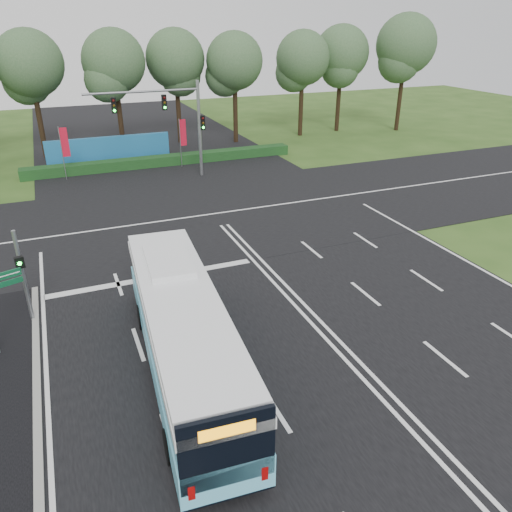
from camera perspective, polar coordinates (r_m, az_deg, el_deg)
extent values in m
plane|color=#2D4C19|center=(20.92, 4.81, -6.12)|extent=(120.00, 120.00, 0.00)
cube|color=black|center=(20.91, 4.81, -6.08)|extent=(20.00, 120.00, 0.04)
cube|color=black|center=(30.98, -5.23, 4.74)|extent=(120.00, 14.00, 0.05)
cube|color=gray|center=(16.85, -23.67, -17.32)|extent=(0.25, 18.00, 0.12)
cube|color=#6CD9FC|center=(17.08, -8.18, -10.33)|extent=(3.20, 11.47, 1.04)
cube|color=black|center=(17.36, -8.09, -11.59)|extent=(3.17, 11.41, 0.28)
cube|color=black|center=(16.55, -8.39, -7.67)|extent=(3.09, 11.30, 0.90)
cube|color=white|center=(16.25, -8.51, -6.00)|extent=(3.20, 11.47, 0.33)
cube|color=white|center=(16.08, -8.59, -4.99)|extent=(3.12, 11.02, 0.33)
cube|color=white|center=(18.02, -9.98, -0.57)|extent=(1.72, 2.94, 0.24)
cube|color=black|center=(12.25, -3.30, -21.33)|extent=(2.29, 0.29, 2.08)
cube|color=orange|center=(11.75, -3.33, -19.25)|extent=(1.32, 0.16, 0.33)
cylinder|color=black|center=(19.95, -12.93, -6.81)|extent=(0.34, 1.00, 0.98)
cylinder|color=black|center=(20.16, -6.70, -5.90)|extent=(0.34, 1.00, 0.98)
cylinder|color=black|center=(14.60, -9.80, -20.62)|extent=(0.34, 1.00, 0.98)
cylinder|color=black|center=(14.89, -0.96, -19.00)|extent=(0.34, 1.00, 0.98)
cylinder|color=gray|center=(21.17, -25.04, -2.22)|extent=(0.16, 0.16, 3.89)
cube|color=black|center=(20.71, -25.40, -0.66)|extent=(0.35, 0.27, 0.44)
sphere|color=#19F233|center=(20.62, -25.41, -0.78)|extent=(0.16, 0.16, 0.16)
cube|color=#0D4A2A|center=(19.25, -27.12, -2.09)|extent=(1.28, 0.48, 0.27)
cube|color=#0D4A2A|center=(19.38, -26.94, -2.91)|extent=(1.28, 0.48, 0.20)
cube|color=white|center=(19.22, -27.13, -2.14)|extent=(1.18, 0.41, 0.04)
cylinder|color=gray|center=(39.96, -21.24, 10.82)|extent=(0.06, 0.06, 3.96)
cube|color=red|center=(39.79, -21.01, 12.04)|extent=(0.53, 0.05, 2.11)
cylinder|color=gray|center=(41.37, -8.63, 12.62)|extent=(0.06, 0.06, 3.88)
cube|color=red|center=(41.31, -8.33, 13.78)|extent=(0.52, 0.13, 2.07)
cylinder|color=gray|center=(38.44, -6.46, 14.15)|extent=(0.24, 0.24, 7.00)
cylinder|color=gray|center=(37.10, -12.92, 17.84)|extent=(8.00, 0.16, 0.16)
cube|color=black|center=(37.49, -10.45, 16.88)|extent=(0.32, 0.28, 1.05)
cube|color=black|center=(36.91, -15.96, 16.23)|extent=(0.32, 0.28, 1.05)
cube|color=black|center=(38.42, -6.13, 14.92)|extent=(0.32, 0.28, 1.05)
cube|color=#133616|center=(42.45, -10.45, 10.67)|extent=(22.00, 1.20, 0.80)
cube|color=#1D679F|center=(44.10, -16.42, 11.56)|extent=(10.00, 0.30, 2.20)
cylinder|color=black|center=(47.35, -23.58, 14.60)|extent=(0.44, 0.44, 7.33)
sphere|color=#355632|center=(46.90, -24.48, 19.42)|extent=(5.40, 5.40, 5.40)
cylinder|color=black|center=(47.90, -15.37, 15.85)|extent=(0.44, 0.44, 7.31)
sphere|color=#355632|center=(47.45, -15.96, 20.65)|extent=(5.39, 5.39, 5.39)
cylinder|color=black|center=(49.88, -8.90, 16.76)|extent=(0.44, 0.44, 7.28)
sphere|color=#355632|center=(49.45, -9.23, 21.37)|extent=(5.37, 5.37, 5.37)
cylinder|color=black|center=(49.71, -2.39, 16.88)|extent=(0.44, 0.44, 7.09)
sphere|color=#355632|center=(49.28, -2.47, 21.39)|extent=(5.22, 5.22, 5.22)
cylinder|color=black|center=(52.99, 5.19, 17.36)|extent=(0.44, 0.44, 7.13)
sphere|color=#355632|center=(52.59, 5.37, 21.61)|extent=(5.25, 5.25, 5.25)
cylinder|color=black|center=(55.85, 9.44, 17.72)|extent=(0.44, 0.44, 7.46)
sphere|color=#355632|center=(55.47, 9.76, 21.93)|extent=(5.50, 5.50, 5.50)
cylinder|color=black|center=(57.51, 16.20, 17.68)|extent=(0.44, 0.44, 8.20)
sphere|color=#355632|center=(57.15, 16.79, 22.16)|extent=(6.04, 6.04, 6.04)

